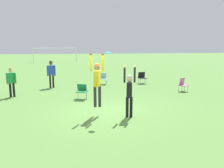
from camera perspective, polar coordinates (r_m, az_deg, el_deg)
name	(u,v)px	position (r m, az deg, el deg)	size (l,w,h in m)	color
ground_plane	(107,112)	(9.60, -1.31, -7.41)	(120.00, 120.00, 0.00)	#56843D
person_jumping	(97,79)	(8.85, -3.91, 1.38)	(0.57, 0.46, 2.21)	#2D2D38
person_defending	(129,90)	(8.74, 4.57, -1.62)	(0.51, 0.41, 2.11)	black
frisbee	(108,53)	(8.44, -0.95, 8.18)	(0.23, 0.23, 0.07)	#2D9EDB
camping_chair_0	(142,77)	(16.67, 7.85, 1.88)	(0.63, 0.67, 0.85)	gray
camping_chair_1	(82,90)	(11.92, -7.84, -1.59)	(0.70, 0.74, 0.79)	gray
camping_chair_2	(103,78)	(16.23, -2.36, 1.66)	(0.63, 0.66, 0.83)	gray
camping_chair_3	(183,84)	(14.47, 18.01, 0.11)	(0.63, 0.69, 0.84)	gray
person_spectator_near	(51,71)	(15.31, -15.59, 3.22)	(0.59, 0.37, 1.85)	black
person_spectator_far	(11,80)	(13.37, -24.83, 1.02)	(0.56, 0.44, 1.65)	black
soccer_goal	(55,51)	(37.71, -14.71, 8.36)	(7.10, 0.10, 2.35)	white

